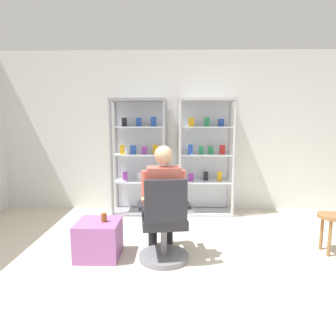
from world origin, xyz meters
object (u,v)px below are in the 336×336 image
object	(u,v)px
display_cabinet_left	(140,156)
tea_glass	(104,217)
wooden_stool	(331,223)
display_cabinet_right	(206,156)
seated_shopkeeper	(163,196)
storage_crate	(99,239)
office_chair	(164,228)

from	to	relation	value
display_cabinet_left	tea_glass	xyz separation A→B (m)	(-0.21, -1.74, -0.49)
display_cabinet_left	wooden_stool	bearing A→B (deg)	-32.89
display_cabinet_right	wooden_stool	size ratio (longest dim) A/B	4.02
seated_shopkeeper	storage_crate	bearing A→B (deg)	-175.74
storage_crate	tea_glass	xyz separation A→B (m)	(0.07, -0.00, 0.26)
seated_shopkeeper	storage_crate	size ratio (longest dim) A/B	2.67
wooden_stool	display_cabinet_left	bearing A→B (deg)	147.11
tea_glass	wooden_stool	xyz separation A→B (m)	(2.64, 0.17, -0.10)
display_cabinet_left	office_chair	xyz separation A→B (m)	(0.48, -1.84, -0.57)
office_chair	display_cabinet_left	bearing A→B (deg)	104.52
tea_glass	display_cabinet_left	bearing A→B (deg)	83.09
seated_shopkeeper	storage_crate	xyz separation A→B (m)	(-0.73, -0.05, -0.50)
seated_shopkeeper	tea_glass	distance (m)	0.71
display_cabinet_left	office_chair	world-z (taller)	display_cabinet_left
display_cabinet_right	office_chair	world-z (taller)	display_cabinet_right
display_cabinet_left	tea_glass	world-z (taller)	display_cabinet_left
tea_glass	wooden_stool	world-z (taller)	tea_glass
office_chair	wooden_stool	world-z (taller)	office_chair
seated_shopkeeper	office_chair	bearing A→B (deg)	-82.13
display_cabinet_right	office_chair	bearing A→B (deg)	-108.76
seated_shopkeeper	tea_glass	size ratio (longest dim) A/B	12.73
display_cabinet_right	storage_crate	distance (m)	2.34
display_cabinet_right	office_chair	size ratio (longest dim) A/B	1.98
office_chair	tea_glass	size ratio (longest dim) A/B	9.47
display_cabinet_left	storage_crate	distance (m)	1.91
display_cabinet_left	tea_glass	distance (m)	1.82
display_cabinet_left	storage_crate	bearing A→B (deg)	-99.19
seated_shopkeeper	wooden_stool	bearing A→B (deg)	3.13
office_chair	wooden_stool	distance (m)	1.97
display_cabinet_left	storage_crate	size ratio (longest dim) A/B	3.94
tea_glass	seated_shopkeeper	bearing A→B (deg)	5.05
display_cabinet_left	seated_shopkeeper	bearing A→B (deg)	-74.86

